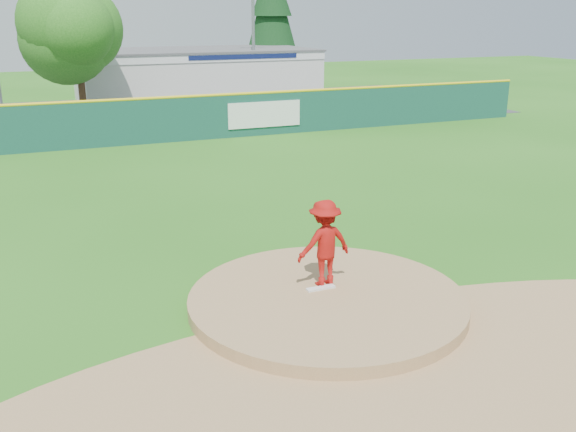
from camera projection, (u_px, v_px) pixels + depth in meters
name	position (u px, v px, depth m)	size (l,w,h in m)	color
ground	(327.00, 306.00, 12.75)	(120.00, 120.00, 0.00)	#286B19
pitchers_mound	(327.00, 306.00, 12.75)	(5.50, 5.50, 0.50)	#9E774C
pitching_rubber	(321.00, 288.00, 12.93)	(0.60, 0.15, 0.04)	white
infield_dirt_arc	(411.00, 382.00, 10.11)	(15.40, 15.40, 0.01)	#9E774C
parking_lot	(118.00, 115.00, 36.47)	(44.00, 16.00, 0.02)	#38383A
pitcher	(325.00, 243.00, 12.90)	(1.16, 0.67, 1.79)	#A2100D
van	(200.00, 114.00, 32.07)	(2.42, 5.24, 1.46)	white
pool_building_grp	(196.00, 74.00, 42.57)	(15.20, 8.20, 3.31)	silver
fence_banners	(81.00, 126.00, 27.14)	(20.29, 0.04, 1.20)	#52120B
outfield_fence	(147.00, 119.00, 28.23)	(40.00, 0.14, 2.07)	#16473D
deciduous_tree	(77.00, 34.00, 32.60)	(5.60, 5.60, 7.36)	#382314
conifer_tree	(272.00, 13.00, 47.51)	(4.40, 4.40, 9.50)	#382314
light_pole_right	(253.00, 13.00, 39.88)	(1.75, 0.25, 10.00)	gray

